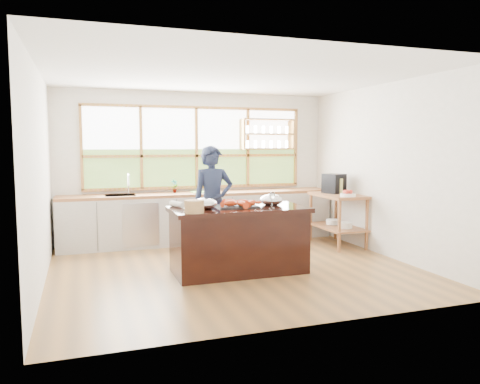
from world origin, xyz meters
name	(u,v)px	position (x,y,z in m)	size (l,w,h in m)	color
ground_plane	(234,268)	(0.00, 0.00, 0.00)	(5.00, 5.00, 0.00)	olive
room_shell	(225,145)	(0.02, 0.51, 1.75)	(5.02, 4.52, 2.71)	white
back_counter	(200,217)	(-0.02, 1.94, 0.45)	(4.90, 0.63, 0.90)	beige
right_shelf_unit	(338,211)	(2.19, 0.89, 0.60)	(0.62, 1.10, 0.90)	#9D673B
island	(239,240)	(0.00, -0.20, 0.45)	(1.85, 0.90, 0.90)	black
cook	(213,203)	(-0.13, 0.66, 0.87)	(0.63, 0.42, 1.73)	#1A213A
potted_plant	(174,186)	(-0.46, 2.00, 1.02)	(0.13, 0.09, 0.24)	slate
cutting_board	(203,192)	(0.04, 1.94, 0.91)	(0.40, 0.30, 0.01)	#73BE47
espresso_machine	(334,183)	(2.19, 1.04, 1.07)	(0.30, 0.32, 0.34)	black
wine_bottle	(341,186)	(2.24, 0.89, 1.03)	(0.07, 0.07, 0.27)	tan
fruit_bowl	(348,194)	(2.14, 0.50, 0.94)	(0.26, 0.26, 0.11)	white
slate_board	(237,206)	(-0.01, -0.15, 0.91)	(0.55, 0.40, 0.02)	black
lobster_pile	(239,203)	(0.01, -0.18, 0.96)	(0.52, 0.48, 0.08)	#C63704
mixing_bowl_left	(205,204)	(-0.48, -0.20, 0.97)	(0.33, 0.33, 0.16)	silver
mixing_bowl_right	(271,200)	(0.52, -0.10, 0.97)	(0.33, 0.33, 0.16)	silver
wine_glass	(272,196)	(0.39, -0.44, 1.06)	(0.08, 0.08, 0.22)	silver
wicker_basket	(194,207)	(-0.69, -0.51, 0.98)	(0.25, 0.25, 0.16)	tan
parchment_roll	(177,204)	(-0.79, 0.08, 0.94)	(0.08, 0.08, 0.30)	silver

